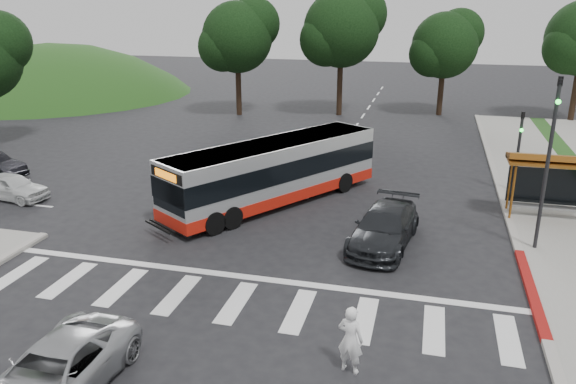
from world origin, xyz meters
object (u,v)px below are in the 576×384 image
(dark_sedan, at_px, (384,227))
(pedestrian, at_px, (350,340))
(silver_suv_south, at_px, (55,373))
(transit_bus, at_px, (274,173))

(dark_sedan, bearing_deg, pedestrian, -82.63)
(silver_suv_south, bearing_deg, transit_bus, 86.02)
(pedestrian, bearing_deg, silver_suv_south, 37.22)
(transit_bus, bearing_deg, dark_sedan, -0.54)
(pedestrian, height_order, dark_sedan, pedestrian)
(transit_bus, distance_m, silver_suv_south, 14.36)
(dark_sedan, bearing_deg, transit_bus, 155.04)
(pedestrian, xyz_separation_m, silver_suv_south, (-6.56, -2.70, -0.26))
(dark_sedan, bearing_deg, silver_suv_south, -113.61)
(dark_sedan, xyz_separation_m, silver_suv_south, (-6.67, -10.79, -0.07))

